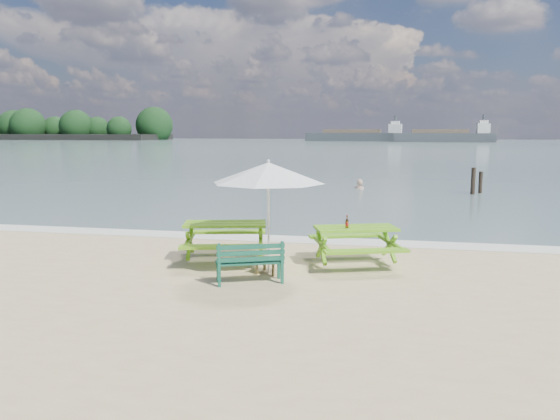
% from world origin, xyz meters
% --- Properties ---
extents(sea, '(300.00, 300.00, 0.00)m').
position_xyz_m(sea, '(0.00, 85.00, 0.00)').
color(sea, slate).
rests_on(sea, ground).
extents(foam_strip, '(22.00, 0.90, 0.01)m').
position_xyz_m(foam_strip, '(0.00, 4.60, 0.01)').
color(foam_strip, silver).
rests_on(foam_strip, ground).
extents(island_headland, '(90.00, 22.00, 7.60)m').
position_xyz_m(island_headland, '(-110.00, 140.00, 3.26)').
color(island_headland, black).
rests_on(island_headland, ground).
extents(picnic_table_left, '(2.15, 2.30, 0.83)m').
position_xyz_m(picnic_table_left, '(-1.51, 2.06, 0.40)').
color(picnic_table_left, '#65A018').
rests_on(picnic_table_left, ground).
extents(picnic_table_right, '(2.19, 2.31, 0.80)m').
position_xyz_m(picnic_table_right, '(1.27, 2.28, 0.38)').
color(picnic_table_right, '#5C9F18').
rests_on(picnic_table_right, ground).
extents(park_bench, '(1.30, 0.84, 0.76)m').
position_xyz_m(park_bench, '(-0.55, 0.49, 0.23)').
color(park_bench, '#114735').
rests_on(park_bench, ground).
extents(side_table, '(0.52, 0.52, 0.29)m').
position_xyz_m(side_table, '(-0.36, 1.23, 0.15)').
color(side_table, brown).
rests_on(side_table, ground).
extents(patio_umbrella, '(2.62, 2.62, 2.18)m').
position_xyz_m(patio_umbrella, '(-0.36, 1.23, 1.98)').
color(patio_umbrella, silver).
rests_on(patio_umbrella, ground).
extents(beer_bottle, '(0.07, 0.07, 0.26)m').
position_xyz_m(beer_bottle, '(1.09, 2.12, 0.89)').
color(beer_bottle, brown).
rests_on(beer_bottle, picnic_table_right).
extents(swimmer, '(0.70, 0.54, 1.72)m').
position_xyz_m(swimmer, '(0.44, 17.55, -0.41)').
color(swimmer, tan).
rests_on(swimmer, ground).
extents(mooring_pilings, '(0.58, 0.78, 1.38)m').
position_xyz_m(mooring_pilings, '(5.61, 16.25, 0.45)').
color(mooring_pilings, black).
rests_on(mooring_pilings, ground).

